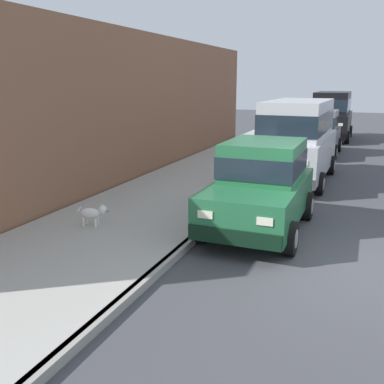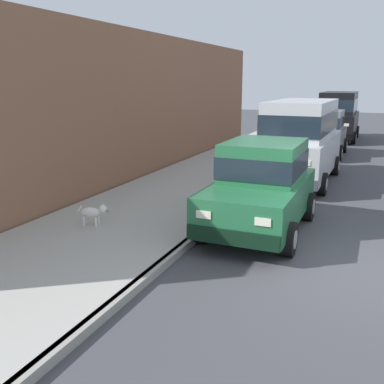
% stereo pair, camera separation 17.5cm
% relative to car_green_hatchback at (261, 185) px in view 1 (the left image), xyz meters
% --- Properties ---
extents(ground_plane, '(80.00, 80.00, 0.00)m').
position_rel_car_green_hatchback_xyz_m(ground_plane, '(2.19, -1.39, -0.98)').
color(ground_plane, '#424247').
extents(curb, '(0.16, 64.00, 0.14)m').
position_rel_car_green_hatchback_xyz_m(curb, '(-1.01, -1.39, -0.91)').
color(curb, gray).
rests_on(curb, ground).
extents(sidewalk, '(3.60, 64.00, 0.14)m').
position_rel_car_green_hatchback_xyz_m(sidewalk, '(-2.81, -1.39, -0.91)').
color(sidewalk, '#A8A59E').
rests_on(sidewalk, ground).
extents(car_green_hatchback, '(1.96, 3.80, 1.88)m').
position_rel_car_green_hatchback_xyz_m(car_green_hatchback, '(0.00, 0.00, 0.00)').
color(car_green_hatchback, '#23663D').
rests_on(car_green_hatchback, ground).
extents(car_silver_van, '(2.21, 4.94, 2.52)m').
position_rel_car_green_hatchback_xyz_m(car_silver_van, '(-0.04, 5.00, 0.42)').
color(car_silver_van, '#BCBCC1').
rests_on(car_silver_van, ground).
extents(car_grey_hatchback, '(1.98, 3.81, 1.88)m').
position_rel_car_green_hatchback_xyz_m(car_grey_hatchback, '(-0.04, 10.58, 0.00)').
color(car_grey_hatchback, slate).
rests_on(car_grey_hatchback, ground).
extents(car_black_van, '(2.15, 4.90, 2.52)m').
position_rel_car_green_hatchback_xyz_m(car_black_van, '(0.10, 16.04, 0.42)').
color(car_black_van, black).
rests_on(car_black_van, ground).
extents(dog_white, '(0.75, 0.26, 0.49)m').
position_rel_car_green_hatchback_xyz_m(dog_white, '(-3.18, -1.52, -0.55)').
color(dog_white, white).
rests_on(dog_white, sidewalk).
extents(building_facade, '(0.50, 20.00, 4.59)m').
position_rel_car_green_hatchback_xyz_m(building_facade, '(-4.91, 4.05, 1.32)').
color(building_facade, '#8C5B42').
rests_on(building_facade, ground).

